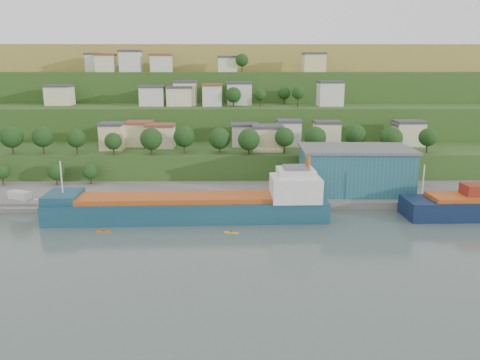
{
  "coord_description": "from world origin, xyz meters",
  "views": [
    {
      "loc": [
        6.94,
        -103.02,
        36.28
      ],
      "look_at": [
        8.07,
        15.0,
        8.23
      ],
      "focal_mm": 35.0,
      "sensor_mm": 36.0,
      "label": 1
    }
  ],
  "objects_px": {
    "cargo_ship_near": "(197,208)",
    "warehouse": "(355,169)",
    "caravan": "(20,197)",
    "kayak_orange": "(103,231)"
  },
  "relations": [
    {
      "from": "warehouse",
      "to": "caravan",
      "type": "relative_size",
      "value": 5.15
    },
    {
      "from": "cargo_ship_near",
      "to": "warehouse",
      "type": "xyz_separation_m",
      "value": [
        43.66,
        19.49,
        5.61
      ]
    },
    {
      "from": "cargo_ship_near",
      "to": "warehouse",
      "type": "relative_size",
      "value": 2.18
    },
    {
      "from": "caravan",
      "to": "cargo_ship_near",
      "type": "bearing_deg",
      "value": 9.15
    },
    {
      "from": "cargo_ship_near",
      "to": "kayak_orange",
      "type": "xyz_separation_m",
      "value": [
        -20.72,
        -9.15,
        -2.58
      ]
    },
    {
      "from": "caravan",
      "to": "warehouse",
      "type": "bearing_deg",
      "value": 27.52
    },
    {
      "from": "cargo_ship_near",
      "to": "warehouse",
      "type": "height_order",
      "value": "cargo_ship_near"
    },
    {
      "from": "caravan",
      "to": "kayak_orange",
      "type": "height_order",
      "value": "caravan"
    },
    {
      "from": "kayak_orange",
      "to": "warehouse",
      "type": "bearing_deg",
      "value": 26.77
    },
    {
      "from": "cargo_ship_near",
      "to": "warehouse",
      "type": "bearing_deg",
      "value": 22.12
    }
  ]
}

